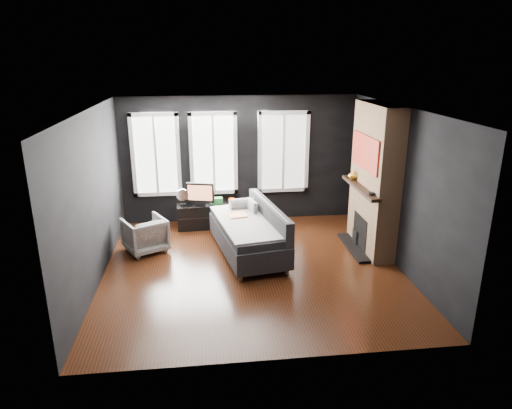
{
  "coord_description": "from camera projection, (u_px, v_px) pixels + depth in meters",
  "views": [
    {
      "loc": [
        -0.77,
        -7.07,
        3.49
      ],
      "look_at": [
        0.1,
        0.3,
        1.05
      ],
      "focal_mm": 32.0,
      "sensor_mm": 36.0,
      "label": 1
    }
  ],
  "objects": [
    {
      "name": "floor",
      "position": [
        252.0,
        268.0,
        7.84
      ],
      "size": [
        5.0,
        5.0,
        0.0
      ],
      "primitive_type": "plane",
      "color": "black",
      "rests_on": "ground"
    },
    {
      "name": "book",
      "position": [
        239.0,
        196.0,
        9.72
      ],
      "size": [
        0.17,
        0.06,
        0.23
      ],
      "primitive_type": "imported",
      "rotation": [
        0.0,
        0.0,
        -0.23
      ],
      "color": "tan",
      "rests_on": "media_console"
    },
    {
      "name": "desk_fan",
      "position": [
        183.0,
        197.0,
        9.46
      ],
      "size": [
        0.25,
        0.25,
        0.35
      ],
      "primitive_type": null,
      "rotation": [
        0.0,
        0.0,
        -0.01
      ],
      "color": "#9E9E9E",
      "rests_on": "media_console"
    },
    {
      "name": "monitor",
      "position": [
        200.0,
        193.0,
        9.44
      ],
      "size": [
        0.61,
        0.27,
        0.53
      ],
      "primitive_type": null,
      "rotation": [
        0.0,
        0.0,
        -0.25
      ],
      "color": "black",
      "rests_on": "media_console"
    },
    {
      "name": "armchair",
      "position": [
        145.0,
        233.0,
        8.43
      ],
      "size": [
        0.92,
        0.9,
        0.71
      ],
      "primitive_type": "imported",
      "rotation": [
        0.0,
        0.0,
        -2.65
      ],
      "color": "silver",
      "rests_on": "floor"
    },
    {
      "name": "media_console",
      "position": [
        213.0,
        215.0,
        9.67
      ],
      "size": [
        1.5,
        0.54,
        0.51
      ],
      "primitive_type": null,
      "rotation": [
        0.0,
        0.0,
        0.05
      ],
      "color": "black",
      "rests_on": "floor"
    },
    {
      "name": "sofa",
      "position": [
        248.0,
        230.0,
        8.26
      ],
      "size": [
        1.45,
        2.32,
        0.93
      ],
      "primitive_type": null,
      "rotation": [
        0.0,
        0.0,
        0.18
      ],
      "color": "#242426",
      "rests_on": "floor"
    },
    {
      "name": "mug",
      "position": [
        232.0,
        200.0,
        9.63
      ],
      "size": [
        0.15,
        0.13,
        0.13
      ],
      "primitive_type": "imported",
      "rotation": [
        0.0,
        0.0,
        -0.22
      ],
      "color": "orange",
      "rests_on": "media_console"
    },
    {
      "name": "fireplace",
      "position": [
        375.0,
        179.0,
        8.24
      ],
      "size": [
        0.7,
        1.62,
        2.7
      ],
      "primitive_type": null,
      "color": "#93724C",
      "rests_on": "floor"
    },
    {
      "name": "windows",
      "position": [
        217.0,
        112.0,
        9.37
      ],
      "size": [
        4.0,
        0.16,
        1.76
      ],
      "primitive_type": null,
      "color": "white",
      "rests_on": "wall_back"
    },
    {
      "name": "wall_back",
      "position": [
        239.0,
        160.0,
        9.78
      ],
      "size": [
        5.0,
        0.02,
        2.7
      ],
      "primitive_type": "cube",
      "color": "black",
      "rests_on": "ground"
    },
    {
      "name": "mantel_clock",
      "position": [
        372.0,
        194.0,
        7.73
      ],
      "size": [
        0.15,
        0.15,
        0.04
      ],
      "primitive_type": "cylinder",
      "rotation": [
        0.0,
        0.0,
        -0.39
      ],
      "color": "black",
      "rests_on": "fireplace"
    },
    {
      "name": "wall_left",
      "position": [
        94.0,
        198.0,
        7.14
      ],
      "size": [
        0.02,
        5.0,
        2.7
      ],
      "primitive_type": "cube",
      "color": "black",
      "rests_on": "ground"
    },
    {
      "name": "stripe_pillow",
      "position": [
        252.0,
        210.0,
        8.72
      ],
      "size": [
        0.17,
        0.37,
        0.36
      ],
      "primitive_type": "cube",
      "rotation": [
        0.0,
        0.0,
        0.24
      ],
      "color": "gray",
      "rests_on": "sofa"
    },
    {
      "name": "ceiling",
      "position": [
        252.0,
        109.0,
        7.0
      ],
      "size": [
        5.0,
        5.0,
        0.0
      ],
      "primitive_type": "plane",
      "color": "white",
      "rests_on": "ground"
    },
    {
      "name": "wall_right",
      "position": [
        399.0,
        188.0,
        7.7
      ],
      "size": [
        0.02,
        5.0,
        2.7
      ],
      "primitive_type": "cube",
      "color": "black",
      "rests_on": "ground"
    },
    {
      "name": "mantel_vase",
      "position": [
        353.0,
        175.0,
        8.65
      ],
      "size": [
        0.21,
        0.21,
        0.19
      ],
      "primitive_type": "imported",
      "rotation": [
        0.0,
        0.0,
        0.09
      ],
      "color": "gold",
      "rests_on": "fireplace"
    },
    {
      "name": "storage_box",
      "position": [
        217.0,
        201.0,
        9.58
      ],
      "size": [
        0.26,
        0.18,
        0.13
      ],
      "primitive_type": "cube",
      "rotation": [
        0.0,
        0.0,
        0.12
      ],
      "color": "#2A7631",
      "rests_on": "media_console"
    }
  ]
}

